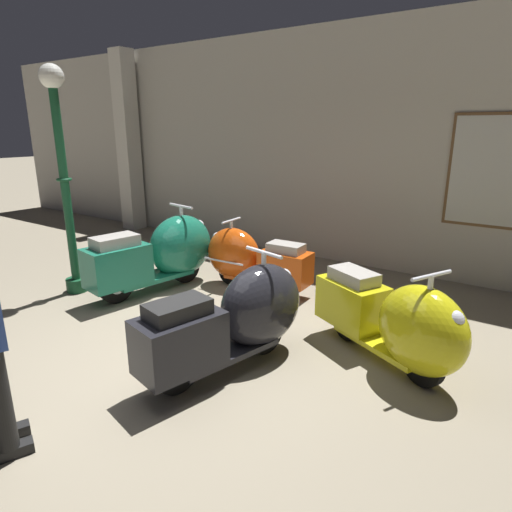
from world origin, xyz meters
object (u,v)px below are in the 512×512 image
Objects in this scene: scooter_1 at (249,259)px; scooter_2 at (239,317)px; scooter_0 at (163,252)px; lamppost at (63,171)px; scooter_3 at (398,322)px.

scooter_2 is at bearing 120.36° from scooter_1.
lamppost is at bearing 140.14° from scooter_0.
lamppost is (-1.87, -1.41, 1.19)m from scooter_1.
lamppost is at bearing -147.25° from scooter_3.
scooter_3 is (3.29, -0.28, -0.05)m from scooter_0.
scooter_2 reaches higher than scooter_1.
scooter_3 is at bearing -44.76° from scooter_2.
scooter_2 is at bearing -106.70° from scooter_0.
scooter_0 is 1.17m from scooter_1.
scooter_0 is 0.66× the size of lamppost.
scooter_1 is (0.97, 0.65, -0.08)m from scooter_0.
scooter_3 is at bearing 155.54° from scooter_1.
scooter_0 is 1.62m from lamppost.
lamppost reaches higher than scooter_3.
lamppost is at bearing 97.83° from scooter_2.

